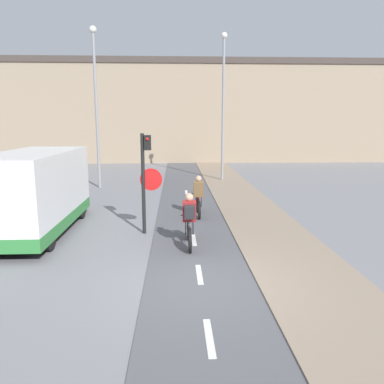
{
  "coord_description": "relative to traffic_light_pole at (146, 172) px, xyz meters",
  "views": [
    {
      "loc": [
        -0.51,
        -7.35,
        3.35
      ],
      "look_at": [
        0.0,
        4.22,
        1.2
      ],
      "focal_mm": 35.0,
      "sensor_mm": 36.0,
      "label": 1
    }
  ],
  "objects": [
    {
      "name": "van",
      "position": [
        -3.39,
        0.22,
        -0.66
      ],
      "size": [
        2.04,
        5.27,
        2.49
      ],
      "color": "white",
      "rests_on": "ground_plane"
    },
    {
      "name": "street_lamp_sidewalk",
      "position": [
        3.62,
        10.6,
        3.04
      ],
      "size": [
        0.36,
        0.36,
        8.26
      ],
      "color": "gray",
      "rests_on": "ground_plane"
    },
    {
      "name": "street_lamp_far",
      "position": [
        -3.09,
        8.38,
        2.9
      ],
      "size": [
        0.36,
        0.36,
        7.99
      ],
      "color": "gray",
      "rests_on": "ground_plane"
    },
    {
      "name": "cyclist_far",
      "position": [
        1.71,
        2.1,
        -1.22
      ],
      "size": [
        0.46,
        1.68,
        1.49
      ],
      "color": "black",
      "rests_on": "ground_plane"
    },
    {
      "name": "building_row_background",
      "position": [
        1.4,
        22.67,
        2.4
      ],
      "size": [
        60.0,
        5.2,
        8.56
      ],
      "color": "gray",
      "rests_on": "ground_plane"
    },
    {
      "name": "cyclist_near",
      "position": [
        1.25,
        -1.32,
        -1.18
      ],
      "size": [
        0.46,
        1.74,
        1.49
      ],
      "color": "black",
      "rests_on": "ground_plane"
    },
    {
      "name": "sidewalk_strip",
      "position": [
        3.79,
        -3.79,
        -1.86
      ],
      "size": [
        2.4,
        60.0,
        0.05
      ],
      "color": "gray",
      "rests_on": "ground_plane"
    },
    {
      "name": "ground_plane",
      "position": [
        1.4,
        -3.79,
        -1.89
      ],
      "size": [
        120.0,
        120.0,
        0.0
      ],
      "primitive_type": "plane",
      "color": "gray"
    },
    {
      "name": "traffic_light_pole",
      "position": [
        0.0,
        0.0,
        0.0
      ],
      "size": [
        0.67,
        0.25,
        3.04
      ],
      "color": "black",
      "rests_on": "ground_plane"
    },
    {
      "name": "bike_lane",
      "position": [
        1.4,
        -3.78,
        -1.88
      ],
      "size": [
        2.38,
        60.0,
        0.02
      ],
      "color": "#56565B",
      "rests_on": "ground_plane"
    }
  ]
}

